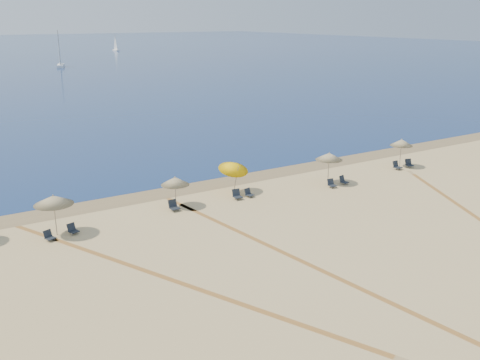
# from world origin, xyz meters

# --- Properties ---
(wet_sand) EXTENTS (500.00, 500.00, 0.00)m
(wet_sand) POSITION_xyz_m (0.00, 24.00, 0.00)
(wet_sand) COLOR olive
(wet_sand) RESTS_ON ground
(umbrella_1) EXTENTS (2.33, 2.33, 2.58)m
(umbrella_1) POSITION_xyz_m (-13.18, 19.77, 2.23)
(umbrella_1) COLOR gray
(umbrella_1) RESTS_ON ground
(umbrella_2) EXTENTS (1.96, 1.96, 2.23)m
(umbrella_2) POSITION_xyz_m (-4.91, 20.52, 1.89)
(umbrella_2) COLOR gray
(umbrella_2) RESTS_ON ground
(umbrella_3) EXTENTS (2.22, 2.29, 2.68)m
(umbrella_3) POSITION_xyz_m (0.08, 21.00, 2.08)
(umbrella_3) COLOR gray
(umbrella_3) RESTS_ON ground
(umbrella_4) EXTENTS (2.13, 2.13, 2.57)m
(umbrella_4) POSITION_xyz_m (7.64, 19.13, 2.22)
(umbrella_4) COLOR gray
(umbrella_4) RESTS_ON ground
(umbrella_5) EXTENTS (1.94, 1.94, 2.55)m
(umbrella_5) POSITION_xyz_m (16.23, 19.56, 2.20)
(umbrella_5) COLOR gray
(umbrella_5) RESTS_ON ground
(chair_2) EXTENTS (0.68, 0.73, 0.61)m
(chair_2) POSITION_xyz_m (-13.76, 19.19, 0.27)
(chair_2) COLOR black
(chair_2) RESTS_ON ground
(chair_3) EXTENTS (0.69, 0.75, 0.63)m
(chair_3) POSITION_xyz_m (-12.30, 19.49, 0.28)
(chair_3) COLOR black
(chair_3) RESTS_ON ground
(chair_4) EXTENTS (0.64, 0.74, 0.73)m
(chair_4) POSITION_xyz_m (-5.34, 19.96, 0.32)
(chair_4) COLOR black
(chair_4) RESTS_ON ground
(chair_5) EXTENTS (0.64, 0.73, 0.71)m
(chair_5) POSITION_xyz_m (-0.42, 19.74, 0.31)
(chair_5) COLOR black
(chair_5) RESTS_ON ground
(chair_6) EXTENTS (0.63, 0.70, 0.63)m
(chair_6) POSITION_xyz_m (0.58, 19.71, 0.28)
(chair_6) COLOR black
(chair_6) RESTS_ON ground
(chair_7) EXTENTS (0.60, 0.68, 0.66)m
(chair_7) POSITION_xyz_m (7.24, 18.25, 0.29)
(chair_7) COLOR black
(chair_7) RESTS_ON ground
(chair_8) EXTENTS (0.69, 0.76, 0.67)m
(chair_8) POSITION_xyz_m (8.59, 18.39, 0.29)
(chair_8) COLOR black
(chair_8) RESTS_ON ground
(chair_9) EXTENTS (0.63, 0.73, 0.72)m
(chair_9) POSITION_xyz_m (15.46, 19.19, 0.32)
(chair_9) COLOR black
(chair_9) RESTS_ON ground
(chair_10) EXTENTS (0.75, 0.82, 0.70)m
(chair_10) POSITION_xyz_m (16.93, 19.14, 0.31)
(chair_10) COLOR black
(chair_10) RESTS_ON ground
(sailboat_0) EXTENTS (1.31, 4.49, 6.63)m
(sailboat_0) POSITION_xyz_m (51.95, 194.58, 2.01)
(sailboat_0) COLOR white
(sailboat_0) RESTS_ON ocean
(sailboat_1) EXTENTS (3.42, 6.44, 9.32)m
(sailboat_1) POSITION_xyz_m (16.10, 135.28, 2.82)
(sailboat_1) COLOR white
(sailboat_1) RESTS_ON ocean
(tire_tracks) EXTENTS (57.84, 45.61, 0.00)m
(tire_tracks) POSITION_xyz_m (-1.35, 9.45, 0.00)
(tire_tracks) COLOR tan
(tire_tracks) RESTS_ON ground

